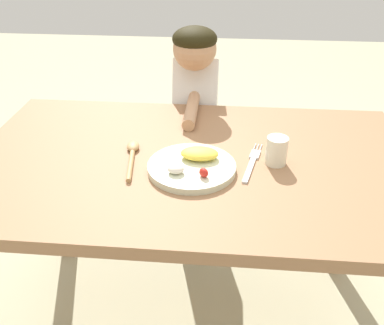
{
  "coord_description": "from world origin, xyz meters",
  "views": [
    {
      "loc": [
        0.09,
        -1.07,
        1.34
      ],
      "look_at": [
        0.01,
        -0.06,
        0.72
      ],
      "focal_mm": 39.67,
      "sensor_mm": 36.0,
      "label": 1
    }
  ],
  "objects_px": {
    "fork": "(252,163)",
    "plate": "(193,165)",
    "spoon": "(132,154)",
    "person": "(196,135)",
    "drinking_cup": "(277,151)"
  },
  "relations": [
    {
      "from": "spoon",
      "to": "person",
      "type": "xyz_separation_m",
      "value": [
        0.15,
        0.5,
        -0.19
      ]
    },
    {
      "from": "fork",
      "to": "spoon",
      "type": "relative_size",
      "value": 1.04
    },
    {
      "from": "drinking_cup",
      "to": "person",
      "type": "xyz_separation_m",
      "value": [
        -0.27,
        0.49,
        -0.22
      ]
    },
    {
      "from": "fork",
      "to": "plate",
      "type": "bearing_deg",
      "value": 118.17
    },
    {
      "from": "person",
      "to": "plate",
      "type": "bearing_deg",
      "value": 93.66
    },
    {
      "from": "spoon",
      "to": "drinking_cup",
      "type": "bearing_deg",
      "value": -97.79
    },
    {
      "from": "spoon",
      "to": "person",
      "type": "height_order",
      "value": "person"
    },
    {
      "from": "plate",
      "to": "person",
      "type": "bearing_deg",
      "value": 93.66
    },
    {
      "from": "person",
      "to": "fork",
      "type": "bearing_deg",
      "value": 111.92
    },
    {
      "from": "plate",
      "to": "spoon",
      "type": "relative_size",
      "value": 1.15
    },
    {
      "from": "spoon",
      "to": "person",
      "type": "distance_m",
      "value": 0.55
    },
    {
      "from": "plate",
      "to": "fork",
      "type": "height_order",
      "value": "plate"
    },
    {
      "from": "plate",
      "to": "person",
      "type": "xyz_separation_m",
      "value": [
        -0.04,
        0.55,
        -0.19
      ]
    },
    {
      "from": "fork",
      "to": "drinking_cup",
      "type": "height_order",
      "value": "drinking_cup"
    },
    {
      "from": "plate",
      "to": "spoon",
      "type": "distance_m",
      "value": 0.19
    }
  ]
}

